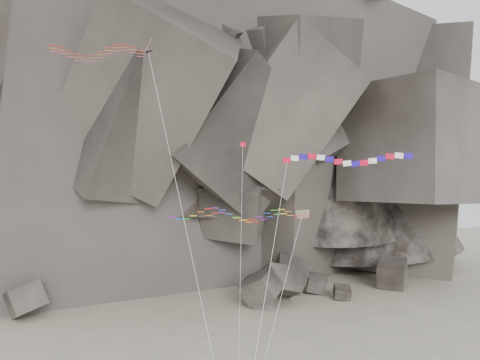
{
  "coord_description": "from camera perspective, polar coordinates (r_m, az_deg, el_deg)",
  "views": [
    {
      "loc": [
        -4.98,
        -42.07,
        21.44
      ],
      "look_at": [
        2.38,
        6.0,
        20.84
      ],
      "focal_mm": 35.0,
      "sensor_mm": 36.0,
      "label": 1
    }
  ],
  "objects": [
    {
      "name": "headland",
      "position": [
        114.05,
        -6.17,
        11.08
      ],
      "size": [
        110.0,
        70.0,
        84.0
      ],
      "primitive_type": null,
      "color": "#4A433C",
      "rests_on": "ground"
    },
    {
      "name": "boulder_field",
      "position": [
        81.13,
        -3.63,
        -13.15
      ],
      "size": [
        82.1,
        16.45,
        7.67
      ],
      "color": "#47423F",
      "rests_on": "ground"
    },
    {
      "name": "delta_kite",
      "position": [
        48.15,
        -17.34,
        14.73
      ],
      "size": [
        16.08,
        16.12,
        33.15
      ],
      "rotation": [
        0.0,
        0.0,
        -0.01
      ],
      "color": "red",
      "rests_on": "ground"
    },
    {
      "name": "banner_kite",
      "position": [
        43.72,
        12.75,
        2.37
      ],
      "size": [
        16.98,
        12.49,
        21.89
      ],
      "rotation": [
        0.0,
        0.0,
        -0.41
      ],
      "color": "red",
      "rests_on": "ground"
    },
    {
      "name": "parafoil_kite",
      "position": [
        47.26,
        -1.03,
        -4.2
      ],
      "size": [
        14.71,
        16.2,
        16.53
      ],
      "rotation": [
        0.0,
        0.0,
        -0.26
      ],
      "color": "#D3D60B",
      "rests_on": "ground"
    },
    {
      "name": "pennant_kite",
      "position": [
        41.38,
        0.18,
        -1.8
      ],
      "size": [
        2.69,
        12.56,
        22.94
      ],
      "rotation": [
        0.0,
        0.0,
        0.34
      ],
      "color": "red",
      "rests_on": "ground"
    }
  ]
}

